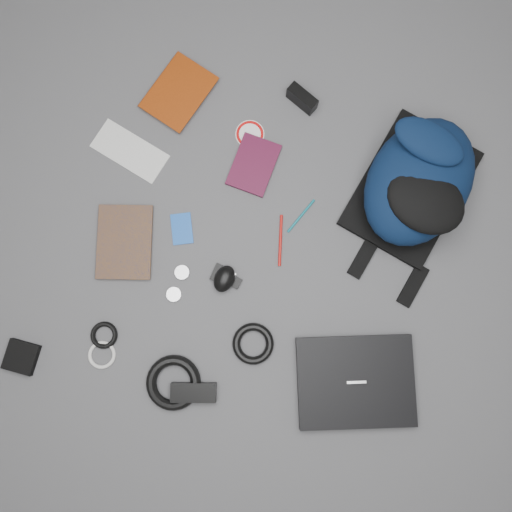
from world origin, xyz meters
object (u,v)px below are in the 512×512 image
(backpack, at_px, (419,182))
(laptop, at_px, (355,381))
(power_brick, at_px, (194,392))
(dvd_case, at_px, (254,165))
(pouch, at_px, (21,357))
(comic_book, at_px, (97,242))
(compact_camera, at_px, (302,99))
(mouse, at_px, (224,279))
(textbook_red, at_px, (158,79))

(backpack, xyz_separation_m, laptop, (-0.01, -0.61, -0.08))
(power_brick, bearing_deg, dvd_case, 76.10)
(pouch, bearing_deg, comic_book, 74.90)
(comic_book, height_order, dvd_case, comic_book)
(backpack, distance_m, dvd_case, 0.50)
(dvd_case, bearing_deg, power_brick, -83.74)
(compact_camera, height_order, mouse, compact_camera)
(comic_book, bearing_deg, backpack, 10.60)
(dvd_case, bearing_deg, textbook_red, 158.10)
(laptop, distance_m, comic_book, 0.88)
(textbook_red, distance_m, mouse, 0.67)
(textbook_red, bearing_deg, power_brick, -48.33)
(textbook_red, xyz_separation_m, comic_book, (-0.02, -0.55, -0.00))
(pouch, bearing_deg, power_brick, 5.14)
(laptop, bearing_deg, pouch, 174.00)
(laptop, relative_size, comic_book, 1.48)
(power_brick, distance_m, pouch, 0.52)
(pouch, bearing_deg, compact_camera, 59.77)
(backpack, xyz_separation_m, compact_camera, (-0.40, 0.18, -0.07))
(textbook_red, distance_m, dvd_case, 0.41)
(mouse, distance_m, pouch, 0.65)
(laptop, height_order, pouch, laptop)
(laptop, bearing_deg, compact_camera, 97.83)
(mouse, relative_size, pouch, 0.93)
(backpack, bearing_deg, power_brick, -106.86)
(comic_book, xyz_separation_m, mouse, (0.41, 0.00, 0.01))
(backpack, height_order, power_brick, backpack)
(textbook_red, distance_m, comic_book, 0.55)
(laptop, height_order, power_brick, laptop)
(textbook_red, height_order, comic_book, textbook_red)
(textbook_red, distance_m, compact_camera, 0.46)
(backpack, xyz_separation_m, pouch, (-0.98, -0.82, -0.08))
(dvd_case, bearing_deg, pouch, -118.96)
(mouse, bearing_deg, compact_camera, 90.81)
(backpack, distance_m, mouse, 0.64)
(compact_camera, bearing_deg, dvd_case, -85.34)
(compact_camera, xyz_separation_m, power_brick, (-0.06, -0.95, -0.01))
(laptop, xyz_separation_m, dvd_case, (-0.47, 0.55, -0.01))
(laptop, distance_m, pouch, 0.99)
(compact_camera, bearing_deg, backpack, 0.47)
(backpack, relative_size, pouch, 5.03)
(dvd_case, xyz_separation_m, power_brick, (0.03, -0.71, 0.01))
(laptop, xyz_separation_m, comic_book, (-0.86, 0.18, -0.01))
(power_brick, bearing_deg, mouse, 75.60)
(laptop, xyz_separation_m, power_brick, (-0.45, -0.16, -0.00))
(mouse, bearing_deg, backpack, 49.85)
(compact_camera, bearing_deg, comic_book, -103.61)
(comic_book, height_order, pouch, pouch)
(laptop, distance_m, compact_camera, 0.88)
(comic_book, relative_size, mouse, 2.72)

